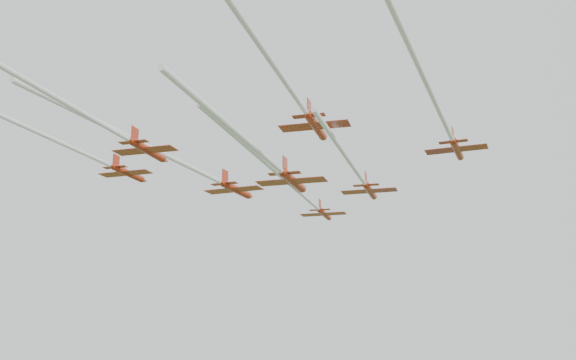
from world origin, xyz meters
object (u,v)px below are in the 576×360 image
(jet_row4_left, at_px, (100,123))
(jet_row4_right, at_px, (293,93))
(jet_row3_left, at_px, (75,149))
(jet_row3_right, at_px, (443,118))
(jet_row2_left, at_px, (199,171))
(jet_lead, at_px, (301,193))
(jet_row3_mid, at_px, (274,164))
(jet_row2_right, at_px, (361,177))

(jet_row4_left, xyz_separation_m, jet_row4_right, (21.51, 0.45, 1.20))
(jet_row3_left, xyz_separation_m, jet_row3_right, (48.29, -1.21, -0.98))
(jet_row3_left, distance_m, jet_row4_left, 19.10)
(jet_row2_left, distance_m, jet_row4_left, 27.19)
(jet_lead, relative_size, jet_row4_right, 1.28)
(jet_row3_mid, distance_m, jet_row3_right, 22.06)
(jet_row4_left, height_order, jet_row4_right, jet_row4_right)
(jet_row2_left, height_order, jet_row3_left, jet_row3_left)
(jet_row2_right, bearing_deg, jet_row3_right, -55.94)
(jet_lead, height_order, jet_row3_mid, jet_row3_mid)
(jet_row2_left, relative_size, jet_row4_right, 1.18)
(jet_row2_left, xyz_separation_m, jet_row3_right, (36.05, -14.41, -0.38))
(jet_row2_right, bearing_deg, jet_row4_left, -126.94)
(jet_row3_right, bearing_deg, jet_lead, 141.02)
(jet_lead, distance_m, jet_row3_mid, 16.50)
(jet_row4_left, relative_size, jet_row4_right, 0.99)
(jet_row2_right, distance_m, jet_row4_right, 30.56)
(jet_row2_left, relative_size, jet_row3_right, 1.08)
(jet_lead, xyz_separation_m, jet_row4_left, (-13.11, -34.19, 0.98))
(jet_row4_left, distance_m, jet_row4_right, 21.55)
(jet_row2_left, xyz_separation_m, jet_row3_mid, (14.69, -9.40, -2.68))
(jet_row2_left, bearing_deg, jet_row3_right, -16.48)
(jet_row4_left, bearing_deg, jet_row2_right, 53.71)
(jet_row2_left, xyz_separation_m, jet_row4_left, (0.62, -27.12, -1.71))
(jet_row4_right, bearing_deg, jet_row3_left, 157.28)
(jet_row2_left, relative_size, jet_row2_right, 1.29)
(jet_row2_left, bearing_deg, jet_row4_right, -45.01)
(jet_row3_right, height_order, jet_row4_right, jet_row3_right)
(jet_row2_right, xyz_separation_m, jet_row3_mid, (-8.79, -13.24, -0.99))
(jet_row2_left, distance_m, jet_row3_left, 18.01)
(jet_row3_left, bearing_deg, jet_row4_right, -19.66)
(jet_row2_left, bearing_deg, jet_row3_mid, -27.33)
(jet_row4_right, bearing_deg, jet_row4_left, 179.90)
(jet_lead, xyz_separation_m, jet_row2_left, (-13.74, -7.07, 2.69))
(jet_row3_left, bearing_deg, jet_row2_right, 27.24)
(jet_row2_right, relative_size, jet_row4_left, 0.93)
(jet_row3_right, distance_m, jet_row4_right, 18.55)
(jet_lead, distance_m, jet_row3_right, 31.06)
(jet_lead, height_order, jet_row2_right, jet_row2_right)
(jet_row2_left, height_order, jet_row2_right, jet_row2_left)
(jet_row3_right, height_order, jet_row4_left, jet_row3_right)
(jet_row2_right, xyz_separation_m, jet_row3_left, (-35.72, -17.03, 2.28))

